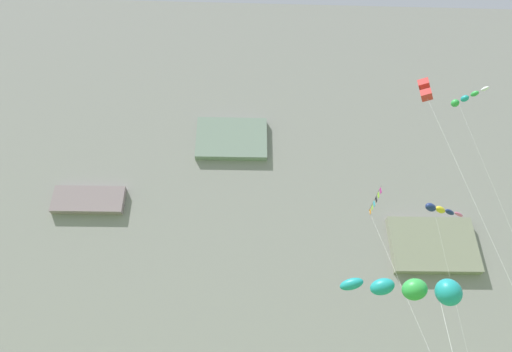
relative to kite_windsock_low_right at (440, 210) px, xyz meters
The scene contains 6 objects.
cliff_face 39.70m from the kite_windsock_low_right, 130.21° to the left, with size 180.00×31.38×75.60m.
kite_windsock_low_right is the anchor object (origin of this frame).
kite_windsock_upper_mid 12.45m from the kite_windsock_low_right, 77.63° to the right, with size 3.28×3.43×34.96m.
kite_windsock_far_left 39.23m from the kite_windsock_low_right, 118.01° to the right, with size 3.89×2.83×7.66m.
kite_banner_near_cliff 22.88m from the kite_windsock_low_right, 126.45° to the right, with size 1.91×6.91×17.64m.
kite_box_upper_left 21.19m from the kite_windsock_low_right, 113.65° to the right, with size 2.44×3.90×26.32m.
Camera 1 is at (2.20, -4.86, 3.00)m, focal length 31.38 mm.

